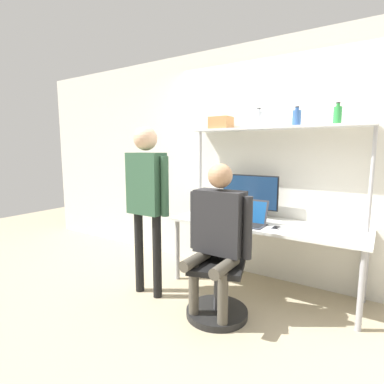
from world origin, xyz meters
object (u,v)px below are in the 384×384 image
office_chair (218,283)px  bottle_green (338,115)px  bottle_clear (259,119)px  person_seated (218,228)px  bottle_blue (297,118)px  person_standing (147,189)px  laptop (251,218)px  storage_box (221,123)px  cell_phone (276,228)px  monitor (249,194)px

office_chair → bottle_green: size_ratio=4.67×
bottle_clear → person_seated: bearing=-89.7°
bottle_clear → bottle_blue: bottle_clear is taller
person_seated → person_standing: (-0.80, -0.02, 0.28)m
person_standing → bottle_blue: 1.69m
laptop → bottle_clear: size_ratio=1.51×
bottle_clear → storage_box: bearing=180.0°
bottle_blue → storage_box: size_ratio=0.79×
storage_box → person_seated: bearing=-63.3°
office_chair → person_standing: bearing=-175.7°
person_standing → person_seated: bearing=1.1°
laptop → cell_phone: laptop is taller
monitor → person_seated: person_seated is taller
cell_phone → person_standing: bearing=-152.2°
office_chair → bottle_blue: bottle_blue is taller
monitor → cell_phone: (0.42, -0.32, -0.26)m
person_standing → bottle_blue: bearing=38.2°
monitor → bottle_green: 1.19m
monitor → person_seated: (0.08, -0.91, -0.18)m
office_chair → bottle_blue: 1.81m
office_chair → storage_box: 1.81m
office_chair → person_seated: person_seated is taller
bottle_clear → bottle_green: (0.78, -0.00, -0.00)m
laptop → bottle_blue: bearing=45.1°
laptop → person_standing: 1.11m
person_seated → bottle_clear: size_ratio=6.69×
person_seated → bottle_blue: 1.42m
cell_phone → monitor: bearing=142.3°
laptop → office_chair: bearing=-98.3°
person_seated → office_chair: bearing=105.4°
monitor → bottle_clear: (0.07, 0.02, 0.83)m
monitor → bottle_blue: (0.48, 0.02, 0.82)m
cell_phone → storage_box: (-0.80, 0.34, 1.07)m
cell_phone → office_chair: (-0.35, -0.54, -0.45)m
laptop → office_chair: (-0.08, -0.55, -0.51)m
bottle_clear → storage_box: bottle_clear is taller
storage_box → office_chair: bearing=-62.7°
laptop → person_standing: size_ratio=0.18×
laptop → cell_phone: bearing=-2.9°
bottle_green → bottle_clear: bearing=180.0°
office_chair → bottle_blue: size_ratio=4.92×
person_seated → bottle_blue: bottle_blue is taller
bottle_clear → laptop: bearing=-77.3°
monitor → laptop: bearing=-64.2°
laptop → storage_box: 1.19m
person_standing → storage_box: 1.22m
person_seated → bottle_clear: bottle_clear is taller
office_chair → person_standing: 1.13m
person_seated → storage_box: size_ratio=5.70×
monitor → person_seated: bearing=-85.0°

